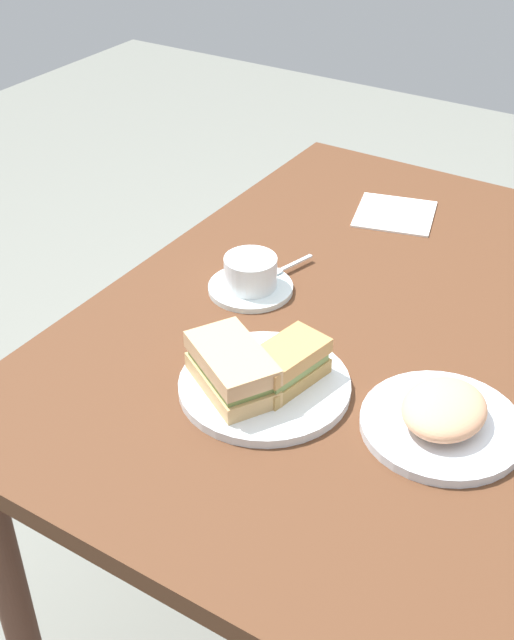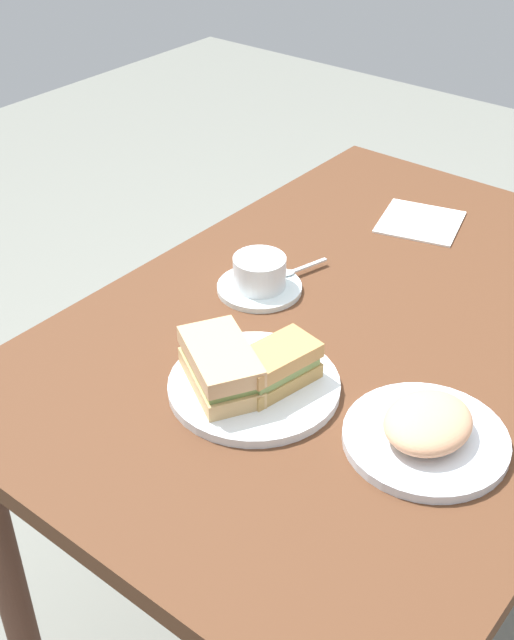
# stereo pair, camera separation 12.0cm
# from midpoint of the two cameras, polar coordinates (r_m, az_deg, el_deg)

# --- Properties ---
(ground_plane) EXTENTS (6.00, 6.00, 0.00)m
(ground_plane) POSITION_cam_midpoint_polar(r_m,az_deg,el_deg) (1.87, 3.57, -18.70)
(ground_plane) COLOR slate
(dining_table) EXTENTS (1.19, 0.82, 0.74)m
(dining_table) POSITION_cam_midpoint_polar(r_m,az_deg,el_deg) (1.41, 4.50, -2.93)
(dining_table) COLOR #51301C
(dining_table) RESTS_ON ground_plane
(sandwich_plate) EXTENTS (0.25, 0.25, 0.01)m
(sandwich_plate) POSITION_cam_midpoint_polar(r_m,az_deg,el_deg) (1.19, -2.37, -4.63)
(sandwich_plate) COLOR white
(sandwich_plate) RESTS_ON dining_table
(sandwich_front) EXTENTS (0.13, 0.09, 0.06)m
(sandwich_front) POSITION_cam_midpoint_polar(r_m,az_deg,el_deg) (1.17, -0.86, -3.20)
(sandwich_front) COLOR tan
(sandwich_front) RESTS_ON sandwich_plate
(sandwich_back) EXTENTS (0.15, 0.17, 0.06)m
(sandwich_back) POSITION_cam_midpoint_polar(r_m,az_deg,el_deg) (1.16, -4.71, -3.47)
(sandwich_back) COLOR tan
(sandwich_back) RESTS_ON sandwich_plate
(coffee_saucer) EXTENTS (0.15, 0.15, 0.01)m
(coffee_saucer) POSITION_cam_midpoint_polar(r_m,az_deg,el_deg) (1.41, -2.89, 2.16)
(coffee_saucer) COLOR white
(coffee_saucer) RESTS_ON dining_table
(coffee_cup) EXTENTS (0.11, 0.09, 0.05)m
(coffee_cup) POSITION_cam_midpoint_polar(r_m,az_deg,el_deg) (1.39, -2.91, 3.35)
(coffee_cup) COLOR white
(coffee_cup) RESTS_ON coffee_saucer
(spoon) EXTENTS (0.10, 0.04, 0.01)m
(spoon) POSITION_cam_midpoint_polar(r_m,az_deg,el_deg) (1.45, -0.46, 3.55)
(spoon) COLOR silver
(spoon) RESTS_ON coffee_saucer
(side_plate) EXTENTS (0.22, 0.22, 0.01)m
(side_plate) POSITION_cam_midpoint_polar(r_m,az_deg,el_deg) (1.14, 9.69, -7.28)
(side_plate) COLOR silver
(side_plate) RESTS_ON dining_table
(side_food_pile) EXTENTS (0.13, 0.11, 0.04)m
(side_food_pile) POSITION_cam_midpoint_polar(r_m,az_deg,el_deg) (1.12, 9.83, -6.18)
(side_food_pile) COLOR tan
(side_food_pile) RESTS_ON side_plate
(napkin) EXTENTS (0.18, 0.18, 0.00)m
(napkin) POSITION_cam_midpoint_polar(r_m,az_deg,el_deg) (1.66, 7.46, 7.21)
(napkin) COLOR white
(napkin) RESTS_ON dining_table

